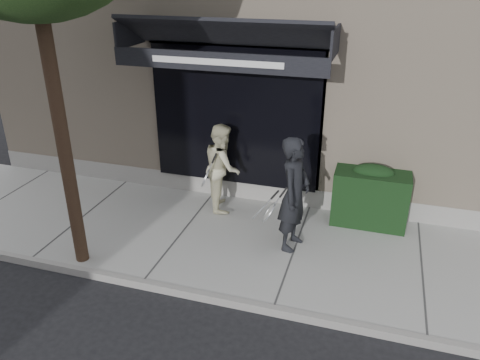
% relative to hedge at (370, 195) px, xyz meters
% --- Properties ---
extents(ground, '(80.00, 80.00, 0.00)m').
position_rel_hedge_xyz_m(ground, '(-1.10, -1.25, -0.66)').
color(ground, black).
rests_on(ground, ground).
extents(sidewalk, '(20.00, 3.00, 0.12)m').
position_rel_hedge_xyz_m(sidewalk, '(-1.10, -1.25, -0.60)').
color(sidewalk, '#A1A29C').
rests_on(sidewalk, ground).
extents(curb, '(20.00, 0.10, 0.14)m').
position_rel_hedge_xyz_m(curb, '(-1.10, -2.80, -0.59)').
color(curb, gray).
rests_on(curb, ground).
extents(building_facade, '(14.30, 8.04, 5.64)m').
position_rel_hedge_xyz_m(building_facade, '(-1.11, 3.71, 2.08)').
color(building_facade, beige).
rests_on(building_facade, ground).
extents(hedge, '(1.30, 0.70, 1.14)m').
position_rel_hedge_xyz_m(hedge, '(0.00, 0.00, 0.00)').
color(hedge, black).
rests_on(hedge, sidewalk).
extents(pedestrian_front, '(0.88, 0.91, 1.92)m').
position_rel_hedge_xyz_m(pedestrian_front, '(-1.17, -1.18, 0.42)').
color(pedestrian_front, black).
rests_on(pedestrian_front, sidewalk).
extents(pedestrian_back, '(0.90, 1.04, 1.67)m').
position_rel_hedge_xyz_m(pedestrian_back, '(-2.72, -0.20, 0.30)').
color(pedestrian_back, beige).
rests_on(pedestrian_back, sidewalk).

